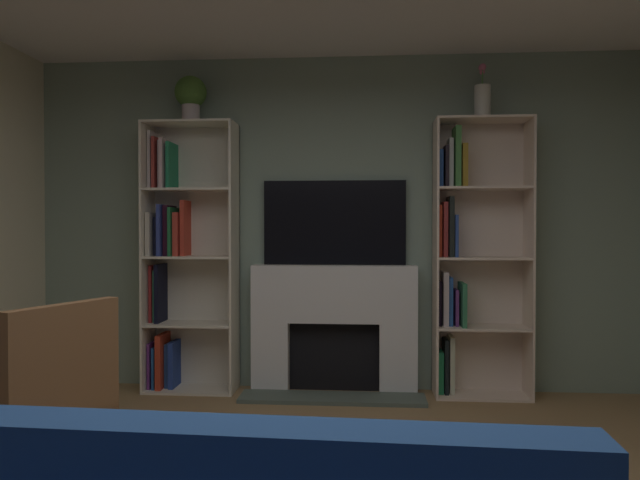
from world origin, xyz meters
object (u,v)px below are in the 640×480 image
object	(u,v)px
bookshelf_right	(469,257)
potted_plant	(191,95)
fireplace	(334,326)
bookshelf_left	(181,258)
armchair	(36,412)
vase_with_flowers	(482,98)
tv	(335,223)

from	to	relation	value
bookshelf_right	potted_plant	size ratio (longest dim) A/B	5.76
fireplace	bookshelf_left	world-z (taller)	bookshelf_left
fireplace	armchair	size ratio (longest dim) A/B	1.42
potted_plant	armchair	world-z (taller)	potted_plant
fireplace	vase_with_flowers	size ratio (longest dim) A/B	3.34
tv	bookshelf_right	bearing A→B (deg)	-4.22
potted_plant	armchair	size ratio (longest dim) A/B	0.38
bookshelf_left	vase_with_flowers	bearing A→B (deg)	-0.80
tv	armchair	world-z (taller)	tv
fireplace	potted_plant	bearing A→B (deg)	-177.83
tv	bookshelf_right	size ratio (longest dim) A/B	0.53
fireplace	potted_plant	world-z (taller)	potted_plant
fireplace	armchair	distance (m)	2.59
fireplace	vase_with_flowers	xyz separation A→B (m)	(1.16, -0.04, 1.80)
bookshelf_right	tv	bearing A→B (deg)	175.78
bookshelf_right	armchair	distance (m)	3.26
armchair	bookshelf_right	bearing A→B (deg)	46.47
bookshelf_left	armchair	bearing A→B (deg)	-87.35
tv	bookshelf_right	distance (m)	1.10
tv	vase_with_flowers	distance (m)	1.51
tv	bookshelf_left	distance (m)	1.29
bookshelf_left	armchair	world-z (taller)	bookshelf_left
fireplace	bookshelf_left	distance (m)	1.36
bookshelf_left	potted_plant	world-z (taller)	potted_plant
potted_plant	tv	bearing A→B (deg)	5.92
fireplace	tv	bearing A→B (deg)	90.00
bookshelf_right	vase_with_flowers	distance (m)	1.24
bookshelf_left	bookshelf_right	xyz separation A→B (m)	(2.32, 0.01, 0.02)
bookshelf_left	bookshelf_right	distance (m)	2.32
bookshelf_right	potted_plant	distance (m)	2.57
bookshelf_left	tv	bearing A→B (deg)	3.96
fireplace	tv	xyz separation A→B (m)	(0.00, 0.08, 0.83)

